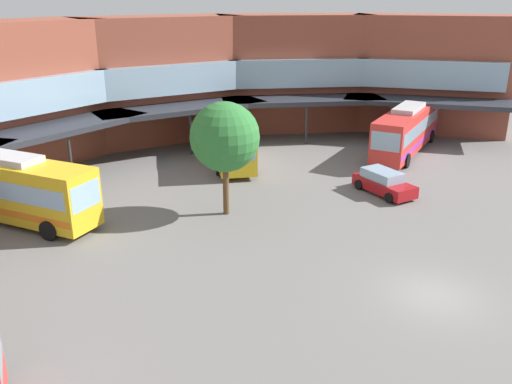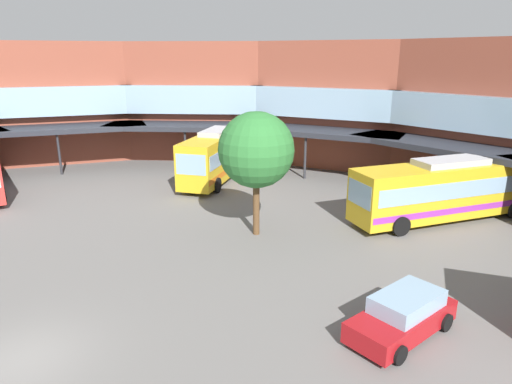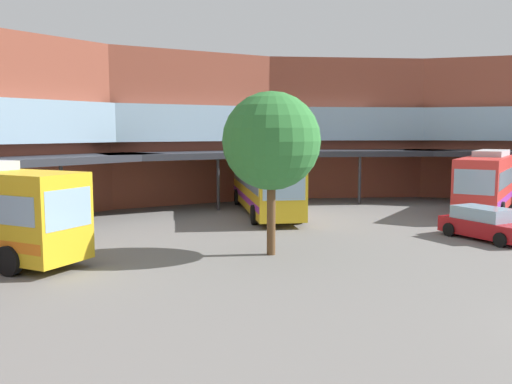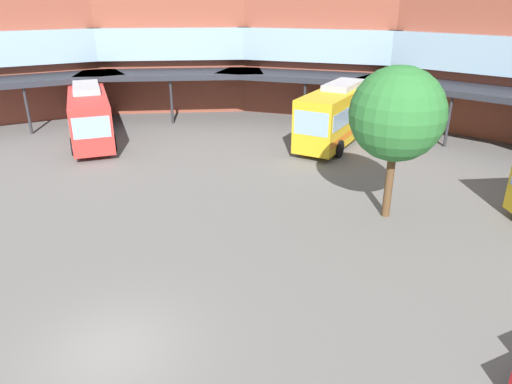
% 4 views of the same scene
% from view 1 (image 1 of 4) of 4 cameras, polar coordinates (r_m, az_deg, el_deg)
% --- Properties ---
extents(ground_plane, '(114.46, 114.46, 0.00)m').
position_cam_1_polar(ground_plane, '(25.32, 18.28, -10.33)').
color(ground_plane, slate).
extents(station_building, '(70.91, 32.89, 10.65)m').
position_cam_1_polar(station_building, '(36.23, -16.89, 8.11)').
color(station_building, brown).
rests_on(station_building, ground).
extents(bus_0, '(10.20, 10.58, 3.74)m').
position_cam_1_polar(bus_0, '(42.92, -3.00, 6.02)').
color(bus_0, gold).
rests_on(bus_0, ground).
extents(bus_1, '(4.55, 10.96, 3.98)m').
position_cam_1_polar(bus_1, '(33.72, -24.29, 0.38)').
color(bus_1, gold).
rests_on(bus_1, ground).
extents(bus_2, '(12.64, 3.96, 3.91)m').
position_cam_1_polar(bus_2, '(46.31, 15.68, 6.45)').
color(bus_2, red).
rests_on(bus_2, ground).
extents(parked_car, '(3.40, 4.75, 1.53)m').
position_cam_1_polar(parked_car, '(36.47, 13.36, 0.98)').
color(parked_car, '#A51419').
rests_on(parked_car, ground).
extents(plaza_tree, '(4.05, 4.05, 6.77)m').
position_cam_1_polar(plaza_tree, '(30.99, -3.32, 5.80)').
color(plaza_tree, brown).
rests_on(plaza_tree, ground).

